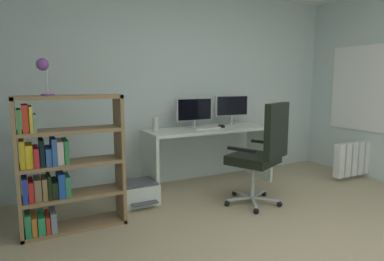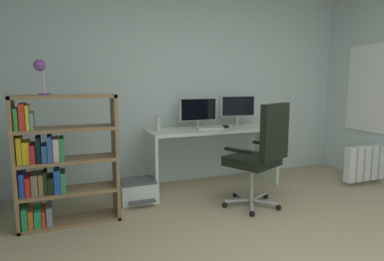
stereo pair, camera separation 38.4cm
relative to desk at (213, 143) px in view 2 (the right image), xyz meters
name	(u,v)px [view 2 (the right image)]	position (x,y,z in m)	size (l,w,h in m)	color
wall_back	(187,87)	(-0.18, 0.44, 0.70)	(4.73, 0.10, 2.54)	silver
desk	(213,143)	(0.00, 0.00, 0.00)	(1.67, 0.57, 0.76)	silver
monitor_main	(198,111)	(-0.15, 0.13, 0.41)	(0.50, 0.18, 0.38)	#B2B5B7
monitor_secondary	(238,107)	(0.43, 0.13, 0.43)	(0.49, 0.18, 0.40)	#B2B5B7
keyboard	(210,128)	(-0.07, -0.05, 0.20)	(0.34, 0.13, 0.02)	silver
computer_mouse	(226,126)	(0.17, -0.02, 0.21)	(0.06, 0.10, 0.03)	black
desktop_speaker	(158,123)	(-0.70, 0.08, 0.28)	(0.07, 0.07, 0.17)	silver
office_chair	(261,152)	(0.15, -0.88, 0.05)	(0.65, 0.69, 1.14)	#B7BABC
bookshelf	(56,164)	(-1.86, -0.52, 0.02)	(0.92, 0.29, 1.23)	olive
desk_lamp	(40,70)	(-1.94, -0.52, 0.89)	(0.13, 0.11, 0.32)	#7B4195
printer	(138,191)	(-1.02, -0.19, -0.45)	(0.41, 0.43, 0.25)	silver
radiator	(376,162)	(2.08, -0.67, -0.28)	(1.01, 0.10, 0.46)	white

